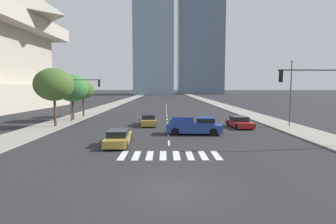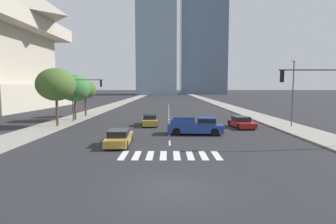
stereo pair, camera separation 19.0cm
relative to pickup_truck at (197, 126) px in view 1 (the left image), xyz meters
The scene contains 16 objects.
ground_plane 14.22m from the pickup_truck, 101.35° to the right, with size 800.00×800.00×0.00m, color #28282B.
sidewalk_east 19.45m from the pickup_truck, 55.84° to the left, with size 4.00×260.00×0.15m, color gray.
sidewalk_west 23.05m from the pickup_truck, 135.74° to the left, with size 4.00×260.00×0.15m, color gray.
crosswalk_near 8.57m from the pickup_truck, 109.10° to the right, with size 6.75×2.43×0.01m.
lane_divider_center 20.14m from the pickup_truck, 97.98° to the left, with size 0.14×50.00×0.01m.
pickup_truck is the anchor object (origin of this frame).
sedan_gold_0 8.32m from the pickup_truck, 145.28° to the right, with size 1.84×4.57×1.23m.
sedan_gold_1 7.92m from the pickup_truck, 130.69° to the left, with size 2.19×4.66×1.31m.
sedan_red_2 6.88m from the pickup_truck, 38.19° to the left, with size 2.29×4.42×1.27m.
traffic_signal_near 10.78m from the pickup_truck, 36.01° to the right, with size 5.12×0.28×6.09m.
traffic_signal_far 16.69m from the pickup_truck, 147.65° to the left, with size 4.27×0.28×5.77m.
street_lamp_east 12.62m from the pickup_truck, 21.76° to the left, with size 0.50×0.24×7.48m.
street_tree_nearest 16.89m from the pickup_truck, 163.22° to the left, with size 4.37×4.37×6.59m.
street_tree_second 19.33m from the pickup_truck, 145.81° to the left, with size 4.30×4.30×6.15m.
street_tree_third 22.17m from the pickup_truck, 135.76° to the left, with size 3.38×3.38×5.50m.
office_tower_left_skyline 141.86m from the pickup_truck, 94.08° to the left, with size 22.81×20.72×106.66m.
Camera 1 is at (-0.33, -11.63, 4.60)m, focal length 28.32 mm.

